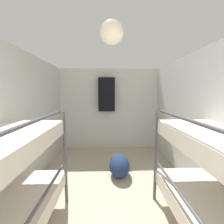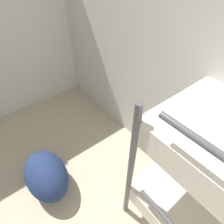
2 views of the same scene
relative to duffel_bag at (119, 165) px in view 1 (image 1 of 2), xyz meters
The scene contains 6 objects.
wall_left 1.99m from the duffel_bag, 152.01° to the right, with size 0.06×4.70×2.22m.
wall_right 1.72m from the duffel_bag, 34.60° to the right, with size 0.06×4.70×2.22m.
wall_back 1.76m from the duffel_bag, 96.80° to the left, with size 2.81×0.06×2.22m.
duffel_bag is the anchor object (origin of this frame).
hanging_coat 1.91m from the duffel_bag, 100.38° to the left, with size 0.44×0.12×0.90m.
ceiling_light 2.27m from the duffel_bag, 99.16° to the right, with size 0.24×0.24×0.24m.
Camera 1 is at (-0.05, 0.42, 1.56)m, focal length 24.00 mm.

